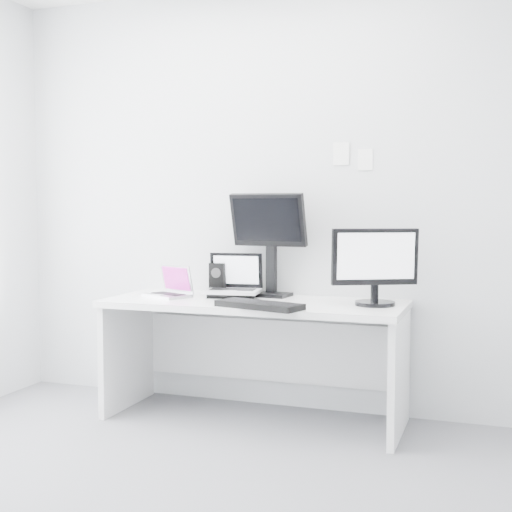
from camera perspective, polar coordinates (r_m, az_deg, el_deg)
name	(u,v)px	position (r m, az deg, el deg)	size (l,w,h in m)	color
ground	(159,501)	(3.26, -7.95, -19.28)	(3.60, 3.60, 0.00)	#5A5A5F
back_wall	(272,198)	(4.48, 1.33, 4.79)	(3.60, 3.60, 0.00)	silver
desk	(254,360)	(4.25, -0.17, -8.55)	(1.80, 0.70, 0.73)	white
macbook	(167,280)	(4.38, -7.32, -1.99)	(0.28, 0.21, 0.21)	silver
speaker	(219,279)	(4.47, -3.04, -1.86)	(0.10, 0.10, 0.20)	black
dell_laptop	(232,275)	(4.32, -1.95, -1.55)	(0.34, 0.26, 0.28)	silver
rear_monitor	(269,244)	(4.36, 1.11, 1.03)	(0.49, 0.18, 0.67)	black
samsung_monitor	(375,266)	(4.01, 9.76, -0.78)	(0.50, 0.23, 0.46)	black
keyboard	(259,305)	(3.87, 0.27, -4.04)	(0.50, 0.18, 0.03)	black
mouse	(289,305)	(3.89, 2.72, -4.03)	(0.10, 0.06, 0.03)	black
wall_note_0	(341,154)	(4.37, 6.99, 8.32)	(0.10, 0.00, 0.14)	white
wall_note_1	(365,160)	(4.34, 8.94, 7.81)	(0.09, 0.00, 0.13)	white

